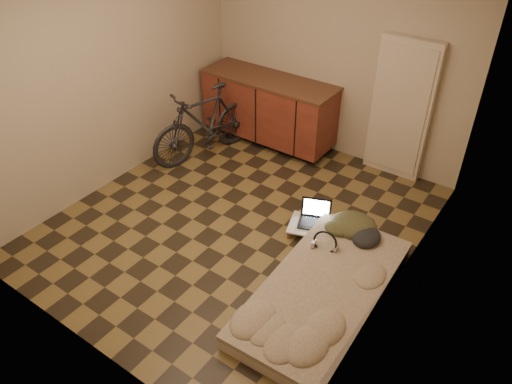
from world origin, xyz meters
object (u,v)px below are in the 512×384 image
Objects in this scene: bicycle at (205,120)px; laptop at (315,218)px; lap_desk at (317,227)px; futon at (324,291)px.

bicycle is 2.04m from laptop.
laptop reaches higher than lap_desk.
laptop reaches higher than futon.
lap_desk is at bearing 121.13° from futon.
bicycle is 0.79× the size of futon.
futon is 1.00m from laptop.
lap_desk is at bearing -0.77° from bicycle.
lap_desk is (2.00, -0.57, -0.43)m from bicycle.
bicycle reaches higher than lap_desk.
futon is 4.98× the size of laptop.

